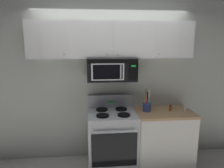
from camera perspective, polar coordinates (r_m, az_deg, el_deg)
name	(u,v)px	position (r m, az deg, el deg)	size (l,w,h in m)	color
back_wall	(110,81)	(3.39, -0.47, 0.98)	(5.20, 0.10, 2.70)	silver
stove_range	(112,138)	(3.33, 0.11, -15.31)	(0.76, 0.69, 1.12)	#B7BABF
over_range_microwave	(112,69)	(3.11, -0.09, 4.25)	(0.76, 0.43, 0.35)	black
upper_cabinets	(112,40)	(3.12, -0.14, 12.53)	(2.50, 0.36, 0.55)	silver
counter_segment	(163,137)	(3.51, 14.34, -14.48)	(0.93, 0.65, 0.90)	white
utensil_crock_blue	(147,105)	(3.25, 9.99, -6.07)	(0.13, 0.13, 0.38)	#384C9E
salt_shaker	(185,109)	(3.36, 20.35, -6.74)	(0.04, 0.04, 0.12)	white
spice_jar	(170,108)	(3.36, 16.39, -6.64)	(0.04, 0.04, 0.10)	#C64C19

